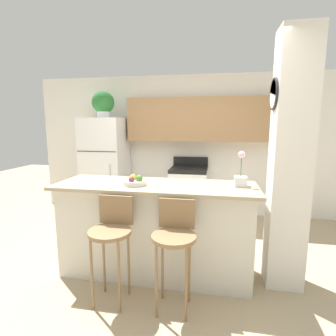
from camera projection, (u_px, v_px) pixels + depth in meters
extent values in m
plane|color=tan|center=(156.00, 272.00, 2.99)|extent=(14.00, 14.00, 0.00)
cube|color=white|center=(182.00, 145.00, 4.92)|extent=(5.60, 0.06, 2.55)
cube|color=#9E754C|center=(201.00, 119.00, 4.60)|extent=(2.59, 0.32, 0.76)
cube|color=white|center=(190.00, 131.00, 4.68)|extent=(0.75, 0.28, 0.12)
cube|color=white|center=(290.00, 164.00, 2.58)|extent=(0.36, 0.32, 2.55)
cylinder|color=black|center=(274.00, 94.00, 2.51)|extent=(0.02, 0.31, 0.31)
cylinder|color=white|center=(273.00, 94.00, 2.51)|extent=(0.01, 0.27, 0.27)
cube|color=silver|center=(156.00, 231.00, 2.91)|extent=(2.04, 0.60, 0.99)
cube|color=tan|center=(155.00, 186.00, 2.82)|extent=(2.16, 0.72, 0.04)
cube|color=white|center=(106.00, 182.00, 4.88)|extent=(0.74, 0.70, 1.21)
cube|color=white|center=(104.00, 134.00, 4.73)|extent=(0.74, 0.70, 0.57)
cube|color=#333333|center=(96.00, 152.00, 4.44)|extent=(0.70, 0.01, 0.01)
cylinder|color=#B2B2B7|center=(110.00, 184.00, 4.48)|extent=(0.02, 0.02, 0.67)
cube|color=white|center=(189.00, 195.00, 4.68)|extent=(0.64, 0.63, 0.85)
cube|color=black|center=(189.00, 170.00, 4.60)|extent=(0.64, 0.63, 0.06)
cube|color=black|center=(191.00, 161.00, 4.87)|extent=(0.64, 0.04, 0.16)
cube|color=black|center=(187.00, 197.00, 4.36)|extent=(0.38, 0.01, 0.27)
cylinder|color=olive|center=(110.00, 232.00, 2.38)|extent=(0.39, 0.39, 0.03)
cube|color=olive|center=(116.00, 210.00, 2.52)|extent=(0.33, 0.02, 0.28)
cylinder|color=olive|center=(92.00, 274.00, 2.34)|extent=(0.02, 0.02, 0.68)
cylinder|color=olive|center=(119.00, 277.00, 2.29)|extent=(0.02, 0.02, 0.68)
cylinder|color=olive|center=(104.00, 260.00, 2.59)|extent=(0.02, 0.02, 0.68)
cylinder|color=olive|center=(129.00, 263.00, 2.54)|extent=(0.02, 0.02, 0.68)
cylinder|color=olive|center=(174.00, 237.00, 2.27)|extent=(0.39, 0.39, 0.03)
cube|color=olive|center=(177.00, 213.00, 2.41)|extent=(0.33, 0.02, 0.28)
cylinder|color=olive|center=(156.00, 282.00, 2.23)|extent=(0.02, 0.02, 0.68)
cylinder|color=olive|center=(186.00, 285.00, 2.19)|extent=(0.02, 0.02, 0.68)
cylinder|color=olive|center=(162.00, 266.00, 2.48)|extent=(0.02, 0.02, 0.68)
cylinder|color=olive|center=(189.00, 268.00, 2.43)|extent=(0.02, 0.02, 0.68)
cylinder|color=silver|center=(104.00, 114.00, 4.68)|extent=(0.23, 0.23, 0.12)
sphere|color=#286B2D|center=(103.00, 102.00, 4.64)|extent=(0.40, 0.40, 0.40)
cube|color=white|center=(240.00, 181.00, 2.71)|extent=(0.12, 0.12, 0.10)
cylinder|color=#386633|center=(241.00, 167.00, 2.68)|extent=(0.01, 0.01, 0.21)
sphere|color=#E5B2D1|center=(242.00, 155.00, 2.66)|extent=(0.07, 0.07, 0.07)
cylinder|color=silver|center=(135.00, 183.00, 2.77)|extent=(0.24, 0.24, 0.05)
sphere|color=#4C7F2D|center=(139.00, 179.00, 2.74)|extent=(0.08, 0.08, 0.08)
sphere|color=gold|center=(133.00, 177.00, 2.81)|extent=(0.07, 0.07, 0.07)
sphere|color=#7A2D56|center=(131.00, 180.00, 2.72)|extent=(0.06, 0.06, 0.06)
cylinder|color=#59595B|center=(133.00, 209.00, 4.60)|extent=(0.28, 0.28, 0.38)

